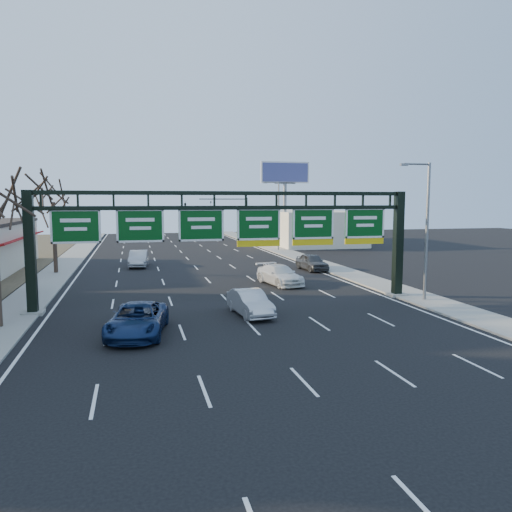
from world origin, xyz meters
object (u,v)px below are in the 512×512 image
object	(u,v)px
sign_gantry	(233,232)
car_silver_sedan	(250,303)
car_white_wagon	(280,275)
car_blue_suv	(137,320)

from	to	relation	value
sign_gantry	car_silver_sedan	distance (m)	5.05
sign_gantry	car_white_wagon	bearing A→B (deg)	52.47
sign_gantry	car_blue_suv	xyz separation A→B (m)	(-6.00, -6.04, -3.85)
car_silver_sedan	car_white_wagon	size ratio (longest dim) A/B	0.85
car_silver_sedan	sign_gantry	bearing A→B (deg)	89.82
sign_gantry	car_silver_sedan	xyz separation A→B (m)	(0.36, -3.18, -3.90)
car_silver_sedan	car_white_wagon	xyz separation A→B (m)	(4.70, 9.77, 0.03)
sign_gantry	car_white_wagon	size ratio (longest dim) A/B	4.70
car_blue_suv	car_silver_sedan	size ratio (longest dim) A/B	1.26
sign_gantry	car_silver_sedan	bearing A→B (deg)	-83.60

